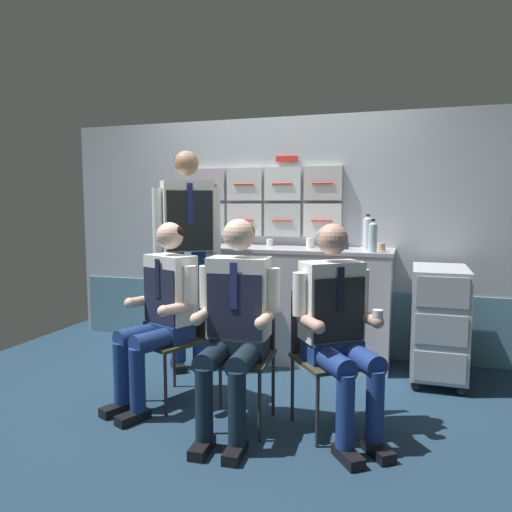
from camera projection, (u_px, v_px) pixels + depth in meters
The scene contains 17 objects.
ground at pixel (222, 406), 3.34m from camera, with size 4.80×4.80×0.04m, color #1E364B.
galley_bulkhead at pixel (275, 236), 4.53m from camera, with size 4.20×0.14×2.15m.
galley_counter at pixel (293, 304), 4.25m from camera, with size 1.69×0.53×0.99m.
service_trolley at pixel (439, 320), 3.72m from camera, with size 0.40×0.65×0.88m.
folding_chair_left at pixel (180, 326), 3.40m from camera, with size 0.53×0.53×0.84m.
crew_member_left at pixel (161, 306), 3.26m from camera, with size 0.55×0.67×1.24m.
folding_chair_right at pixel (243, 339), 3.06m from camera, with size 0.42×0.43×0.84m.
crew_member_right at pixel (235, 315), 2.88m from camera, with size 0.51×0.64×1.28m.
folding_chair_by_counter at pixel (325, 342), 3.00m from camera, with size 0.56×0.56×0.84m.
crew_member_by_counter at pixel (338, 321), 2.83m from camera, with size 0.62×0.67×1.25m.
crew_member_standing at pixel (188, 238), 3.95m from camera, with size 0.46×0.42×1.79m.
water_bottle_blue_cap at pixel (373, 237), 3.81m from camera, with size 0.07×0.07×0.26m.
water_bottle_clear at pixel (367, 232), 4.08m from camera, with size 0.07×0.07×0.29m.
paper_cup_blue at pixel (381, 247), 3.95m from camera, with size 0.07×0.07×0.06m.
coffee_cup_white at pixel (270, 242), 4.41m from camera, with size 0.06×0.06×0.06m.
coffee_cup_spare at pixel (345, 245), 4.08m from camera, with size 0.06×0.06×0.06m.
paper_cup_tan at pixel (310, 243), 4.20m from camera, with size 0.07×0.07×0.08m.
Camera 1 is at (1.21, -2.99, 1.37)m, focal length 33.99 mm.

